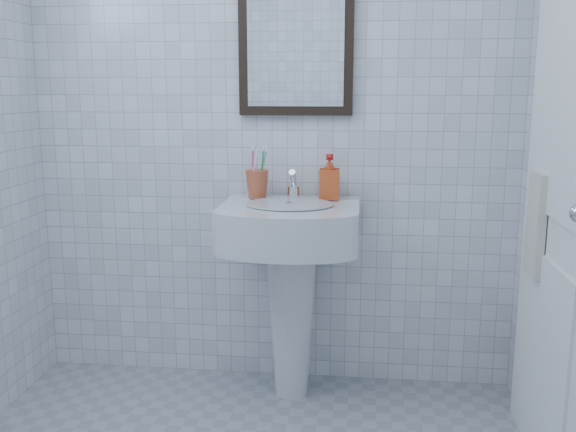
# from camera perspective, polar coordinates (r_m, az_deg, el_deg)

# --- Properties ---
(wall_back) EXTENTS (2.20, 0.02, 2.50)m
(wall_back) POSITION_cam_1_polar(r_m,az_deg,el_deg) (2.90, -1.43, 9.16)
(wall_back) COLOR silver
(wall_back) RESTS_ON ground
(washbasin) EXTENTS (0.58, 0.42, 0.89)m
(washbasin) POSITION_cam_1_polar(r_m,az_deg,el_deg) (2.78, 0.25, -4.58)
(washbasin) COLOR silver
(washbasin) RESTS_ON ground
(faucet) EXTENTS (0.05, 0.12, 0.13)m
(faucet) POSITION_cam_1_polar(r_m,az_deg,el_deg) (2.81, 0.49, 2.65)
(faucet) COLOR silver
(faucet) RESTS_ON washbasin
(toothbrush_cup) EXTENTS (0.13, 0.13, 0.12)m
(toothbrush_cup) POSITION_cam_1_polar(r_m,az_deg,el_deg) (2.83, -2.76, 2.87)
(toothbrush_cup) COLOR #B5502E
(toothbrush_cup) RESTS_ON washbasin
(soap_dispenser) EXTENTS (0.09, 0.09, 0.19)m
(soap_dispenser) POSITION_cam_1_polar(r_m,az_deg,el_deg) (2.80, 3.70, 3.50)
(soap_dispenser) COLOR red
(soap_dispenser) RESTS_ON washbasin
(wall_mirror) EXTENTS (0.50, 0.04, 0.62)m
(wall_mirror) POSITION_cam_1_polar(r_m,az_deg,el_deg) (2.87, 0.70, 15.13)
(wall_mirror) COLOR black
(wall_mirror) RESTS_ON wall_back
(bathroom_door) EXTENTS (0.04, 0.80, 2.00)m
(bathroom_door) POSITION_cam_1_polar(r_m,az_deg,el_deg) (2.35, 23.25, 1.61)
(bathroom_door) COLOR white
(bathroom_door) RESTS_ON ground
(towel_ring) EXTENTS (0.01, 0.18, 0.18)m
(towel_ring) POSITION_cam_1_polar(r_m,az_deg,el_deg) (2.48, 21.92, 3.35)
(towel_ring) COLOR silver
(towel_ring) RESTS_ON wall_right
(hand_towel) EXTENTS (0.03, 0.16, 0.38)m
(hand_towel) POSITION_cam_1_polar(r_m,az_deg,el_deg) (2.51, 21.17, -0.71)
(hand_towel) COLOR beige
(hand_towel) RESTS_ON towel_ring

